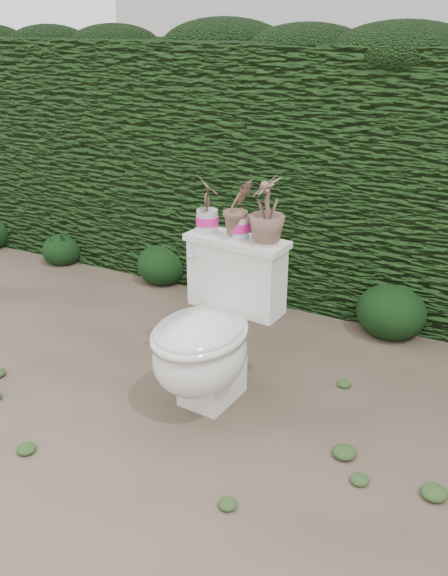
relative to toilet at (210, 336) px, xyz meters
The scene contains 10 objects.
ground 0.42m from the toilet, 168.21° to the left, with size 60.00×60.00×0.00m, color #7A6654.
hedge 1.72m from the toilet, 97.74° to the left, with size 8.00×1.00×1.60m, color #234A18.
toilet is the anchor object (origin of this frame).
potted_plant_left 0.63m from the toilet, 120.12° to the left, with size 0.14×0.10×0.27m, color #336E22.
potted_plant_center 0.61m from the toilet, 83.28° to the left, with size 0.15×0.12×0.27m, color #336E22.
potted_plant_right 0.64m from the toilet, 51.85° to the left, with size 0.17×0.17×0.30m, color #336E22.
liriope_clump_1 2.23m from the toilet, 149.63° to the left, with size 0.31×0.31×0.25m, color black.
liriope_clump_2 1.57m from the toilet, 131.21° to the left, with size 0.37×0.37×0.30m, color black.
liriope_clump_3 1.10m from the toilet, 106.16° to the left, with size 0.38×0.38×0.30m, color black.
liriope_clump_4 1.30m from the toilet, 61.38° to the left, with size 0.41×0.41×0.33m, color black.
Camera 1 is at (1.45, -2.27, 1.73)m, focal length 38.00 mm.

